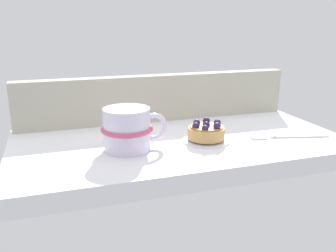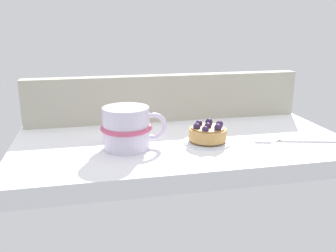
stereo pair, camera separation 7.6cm
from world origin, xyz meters
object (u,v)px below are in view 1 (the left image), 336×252
Objects in this scene: dessert_plate at (206,140)px; raspberry_tart at (206,131)px; dessert_fork at (288,136)px; coffee_mug at (128,129)px.

dessert_plate is 1.96cm from raspberry_tart.
raspberry_tart is 19.07cm from dessert_fork.
coffee_mug is at bearing 174.01° from dessert_fork.
dessert_plate is 0.57× the size of dessert_fork.
dessert_plate reaches higher than dessert_fork.
coffee_mug reaches higher than dessert_plate.
raspberry_tart reaches higher than dessert_fork.
dessert_fork is (35.76, -3.75, -4.04)cm from coffee_mug.
dessert_plate is 1.29× the size of raspberry_tart.
raspberry_tart reaches higher than dessert_plate.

